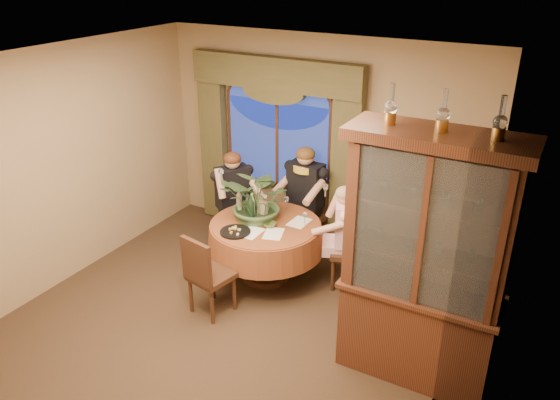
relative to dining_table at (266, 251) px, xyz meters
The scene contains 35 objects.
floor 1.30m from the dining_table, 85.21° to the right, with size 5.00×5.00×0.00m, color black.
wall_back 1.62m from the dining_table, 85.25° to the left, with size 4.50×4.50×0.00m, color #8A7252.
wall_right 2.85m from the dining_table, 27.86° to the right, with size 5.00×5.00×0.00m, color #8A7252.
ceiling 2.73m from the dining_table, 85.21° to the right, with size 5.00×5.00×0.00m, color white.
window 1.58m from the dining_table, 112.69° to the left, with size 1.62×0.10×1.32m, color navy, non-canonical shape.
arched_transom 2.14m from the dining_table, 112.69° to the left, with size 1.60×0.06×0.44m, color navy, non-canonical shape.
drapery_left 2.07m from the dining_table, 143.34° to the left, with size 0.38×0.14×2.32m, color #423D23.
drapery_right 1.49m from the dining_table, 64.81° to the left, with size 0.38×0.14×2.32m, color #423D23.
swag_valance 2.26m from the dining_table, 114.15° to the left, with size 2.45×0.16×0.42m, color #423D23, non-canonical shape.
dining_table is the anchor object (origin of this frame).
china_cabinet 2.36m from the dining_table, 20.29° to the right, with size 1.49×0.58×2.41m, color #3B1B11.
oil_lamp_left 2.86m from the dining_table, 24.89° to the right, with size 0.11×0.11×0.34m, color #A5722D, non-canonical shape.
oil_lamp_center 3.12m from the dining_table, 20.29° to the right, with size 0.11×0.11×0.34m, color #A5722D, non-canonical shape.
oil_lamp_right 3.42m from the dining_table, 17.08° to the right, with size 0.11×0.11×0.34m, color #A5722D, non-canonical shape.
chair_right 1.01m from the dining_table, 20.26° to the left, with size 0.42×0.42×0.96m, color black.
chair_back_right 0.92m from the dining_table, 83.46° to the left, with size 0.42×0.42×0.96m, color black.
chair_back 0.90m from the dining_table, 144.50° to the left, with size 0.42×0.42×0.96m, color black.
chair_front_left 0.91m from the dining_table, 101.03° to the right, with size 0.42×0.42×0.96m, color black.
person_pink 0.98m from the dining_table, 23.01° to the left, with size 0.46×0.42×1.27m, color #F1BFCC, non-canonical shape.
person_back 1.00m from the dining_table, 147.42° to the left, with size 0.49×0.45×1.36m, color black, non-canonical shape.
person_scarf 1.00m from the dining_table, 86.01° to the left, with size 0.52×0.47×1.44m, color black, non-canonical shape.
stoneware_vase 0.55m from the dining_table, 129.47° to the left, with size 0.14×0.14×0.27m, color #978263, non-canonical shape.
centerpiece_plant 0.97m from the dining_table, 143.13° to the left, with size 0.88×0.97×0.76m, color #3B5731.
olive_bowl 0.41m from the dining_table, 28.28° to the right, with size 0.16×0.16×0.05m, color #4D5B2E.
cheese_platter 0.57m from the dining_table, 115.90° to the right, with size 0.36×0.36×0.02m, color black.
wine_bottle_0 0.62m from the dining_table, 149.93° to the left, with size 0.07×0.07×0.33m, color black.
wine_bottle_1 0.68m from the dining_table, behind, with size 0.07×0.07×0.33m, color tan.
wine_bottle_2 0.58m from the dining_table, behind, with size 0.07×0.07×0.33m, color tan.
wine_bottle_3 0.57m from the dining_table, behind, with size 0.07×0.07×0.33m, color black.
tasting_paper_0 0.48m from the dining_table, 40.59° to the right, with size 0.21×0.30×0.00m, color white.
tasting_paper_1 0.55m from the dining_table, 31.85° to the left, with size 0.21×0.30×0.00m, color white.
tasting_paper_2 0.48m from the dining_table, 93.33° to the right, with size 0.21×0.30×0.00m, color white.
wine_glass_person_pink 0.66m from the dining_table, 23.01° to the left, with size 0.07×0.07×0.18m, color silver, non-canonical shape.
wine_glass_person_back 0.66m from the dining_table, 147.42° to the left, with size 0.07×0.07×0.18m, color silver, non-canonical shape.
wine_glass_person_scarf 0.66m from the dining_table, 86.01° to the left, with size 0.07×0.07×0.18m, color silver, non-canonical shape.
Camera 1 is at (2.86, -3.73, 3.71)m, focal length 35.00 mm.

